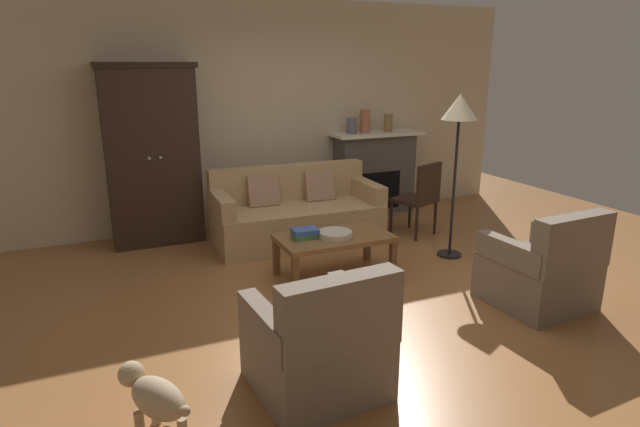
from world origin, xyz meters
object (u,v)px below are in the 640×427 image
(coffee_table, at_px, (334,241))
(armchair_near_right, at_px, (542,271))
(fruit_bowl, at_px, (335,234))
(mantel_vase_terracotta, at_px, (365,121))
(armoire, at_px, (152,155))
(side_chair_wooden, at_px, (420,195))
(floor_lamp, at_px, (459,117))
(armchair_near_left, at_px, (320,347))
(book_stack, at_px, (305,233))
(mantel_vase_bronze, at_px, (388,123))
(dog, at_px, (154,397))
(mantel_vase_slate, at_px, (351,126))
(fireplace, at_px, (375,172))
(couch, at_px, (296,215))

(coffee_table, relative_size, armchair_near_right, 1.25)
(fruit_bowl, xyz_separation_m, mantel_vase_terracotta, (1.34, 1.92, 0.83))
(armoire, relative_size, side_chair_wooden, 2.27)
(floor_lamp, bearing_deg, armchair_near_left, -143.48)
(armchair_near_left, bearing_deg, book_stack, 70.58)
(mantel_vase_bronze, xyz_separation_m, armchair_near_left, (-2.59, -3.57, -0.92))
(book_stack, height_order, side_chair_wooden, side_chair_wooden)
(mantel_vase_terracotta, xyz_separation_m, mantel_vase_bronze, (0.36, 0.00, -0.03))
(armoire, distance_m, dog, 3.63)
(book_stack, bearing_deg, armchair_near_right, -39.66)
(book_stack, distance_m, dog, 2.39)
(mantel_vase_slate, bearing_deg, dog, -130.31)
(side_chair_wooden, bearing_deg, dog, -144.35)
(book_stack, relative_size, dog, 0.49)
(fireplace, bearing_deg, coffee_table, -128.46)
(coffee_table, bearing_deg, fruit_bowl, -107.73)
(fireplace, relative_size, side_chair_wooden, 1.40)
(couch, relative_size, side_chair_wooden, 2.16)
(mantel_vase_terracotta, bearing_deg, fruit_bowl, -124.91)
(couch, relative_size, mantel_vase_slate, 9.41)
(armchair_near_right, bearing_deg, mantel_vase_slate, 93.90)
(fruit_bowl, relative_size, floor_lamp, 0.19)
(armoire, xyz_separation_m, mantel_vase_slate, (2.57, 0.06, 0.20))
(coffee_table, relative_size, mantel_vase_terracotta, 3.55)
(coffee_table, bearing_deg, armchair_near_left, -118.01)
(dog, bearing_deg, armchair_near_left, 0.54)
(floor_lamp, bearing_deg, armchair_near_right, -92.36)
(book_stack, relative_size, side_chair_wooden, 0.28)
(couch, relative_size, mantel_vase_bronze, 8.09)
(couch, bearing_deg, book_stack, -106.71)
(mantel_vase_bronze, xyz_separation_m, dog, (-3.60, -3.58, -0.99))
(fruit_bowl, height_order, mantel_vase_terracotta, mantel_vase_terracotta)
(armchair_near_right, bearing_deg, fireplace, 87.10)
(armoire, relative_size, armchair_near_left, 2.32)
(armchair_near_right, bearing_deg, side_chair_wooden, 86.28)
(book_stack, bearing_deg, mantel_vase_slate, 52.37)
(coffee_table, xyz_separation_m, mantel_vase_slate, (1.13, 1.88, 0.86))
(armoire, height_order, fruit_bowl, armoire)
(fireplace, xyz_separation_m, side_chair_wooden, (-0.03, -1.17, -0.06))
(dog, bearing_deg, floor_lamp, 27.37)
(book_stack, height_order, armchair_near_right, armchair_near_right)
(fireplace, distance_m, armchair_near_right, 3.22)
(couch, height_order, book_stack, couch)
(armoire, distance_m, mantel_vase_bronze, 3.14)
(armoire, distance_m, armchair_near_left, 3.62)
(armoire, bearing_deg, book_stack, -57.02)
(dog, bearing_deg, armoire, 82.45)
(armoire, distance_m, fruit_bowl, 2.42)
(coffee_table, height_order, mantel_vase_terracotta, mantel_vase_terracotta)
(mantel_vase_slate, xyz_separation_m, armchair_near_right, (0.22, -3.19, -0.91))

